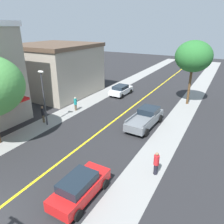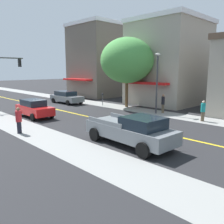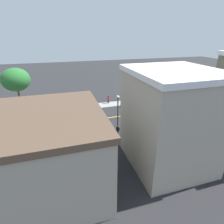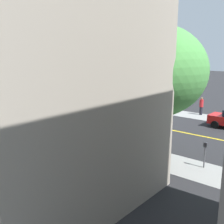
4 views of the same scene
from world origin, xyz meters
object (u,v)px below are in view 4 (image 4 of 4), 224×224
at_px(pedestrian_teal_shirt, 59,118).
at_px(white_sedan_left_curb, 24,104).
at_px(street_lamp, 100,90).
at_px(grey_pickup_truck, 125,103).
at_px(street_tree_right_corner, 81,52).
at_px(parking_meter, 205,151).
at_px(street_tree_left_near, 152,71).
at_px(pedestrian_red_shirt, 201,106).
at_px(pedestrian_black_shirt, 90,128).

bearing_deg(pedestrian_teal_shirt, white_sedan_left_curb, -118.68).
bearing_deg(street_lamp, grey_pickup_truck, 27.69).
height_order(street_tree_right_corner, parking_meter, street_tree_right_corner).
height_order(street_tree_left_near, pedestrian_red_shirt, street_tree_left_near).
bearing_deg(street_tree_left_near, grey_pickup_truck, 43.39).
relative_size(street_lamp, white_sedan_left_curb, 1.34).
xyz_separation_m(street_tree_left_near, street_tree_right_corner, (12.57, 18.62, 0.95)).
height_order(white_sedan_left_curb, grey_pickup_truck, grey_pickup_truck).
xyz_separation_m(white_sedan_left_curb, pedestrian_red_shirt, (10.40, -15.07, 0.14)).
relative_size(street_tree_right_corner, pedestrian_black_shirt, 4.37).
relative_size(pedestrian_black_shirt, pedestrian_teal_shirt, 1.08).
relative_size(street_tree_right_corner, parking_meter, 5.58).
xyz_separation_m(street_tree_right_corner, pedestrian_red_shirt, (0.99, -15.98, -5.21)).
xyz_separation_m(street_tree_left_near, parking_meter, (1.22, -2.73, -4.24)).
bearing_deg(pedestrian_red_shirt, pedestrian_teal_shirt, 53.62).
distance_m(street_tree_left_near, pedestrian_teal_shirt, 10.48).
bearing_deg(street_tree_right_corner, white_sedan_left_curb, -174.48).
xyz_separation_m(street_tree_left_near, white_sedan_left_curb, (3.16, 17.71, -4.40)).
distance_m(street_tree_right_corner, parking_meter, 24.73).
bearing_deg(pedestrian_black_shirt, parking_meter, -96.56).
height_order(street_lamp, pedestrian_black_shirt, street_lamp).
bearing_deg(parking_meter, street_lamp, 91.32).
relative_size(street_tree_right_corner, white_sedan_left_curb, 1.89).
height_order(white_sedan_left_curb, pedestrian_red_shirt, pedestrian_red_shirt).
bearing_deg(pedestrian_red_shirt, street_lamp, 72.75).
bearing_deg(street_tree_left_near, street_lamp, 77.75).
bearing_deg(grey_pickup_truck, street_tree_right_corner, -12.68).
distance_m(street_lamp, pedestrian_teal_shirt, 5.42).
relative_size(street_tree_right_corner, pedestrian_teal_shirt, 4.71).
distance_m(street_tree_right_corner, white_sedan_left_curb, 10.86).
distance_m(street_tree_left_near, pedestrian_black_shirt, 6.58).
bearing_deg(street_tree_left_near, pedestrian_teal_shirt, 83.13).
relative_size(street_tree_left_near, white_sedan_left_curb, 1.81).
bearing_deg(pedestrian_red_shirt, parking_meter, 106.08).
distance_m(street_lamp, pedestrian_black_shirt, 2.72).
relative_size(grey_pickup_truck, pedestrian_black_shirt, 3.06).
relative_size(parking_meter, pedestrian_black_shirt, 0.78).
relative_size(street_tree_right_corner, grey_pickup_truck, 1.43).
bearing_deg(street_lamp, street_tree_left_near, -102.25).
xyz_separation_m(street_lamp, white_sedan_left_curb, (2.11, 12.91, -2.81)).
xyz_separation_m(pedestrian_red_shirt, pedestrian_teal_shirt, (-12.41, 6.87, -0.02)).
relative_size(street_tree_right_corner, pedestrian_red_shirt, 4.59).
relative_size(street_tree_left_near, parking_meter, 5.32).
bearing_deg(pedestrian_teal_shirt, grey_pickup_truck, 165.49).
bearing_deg(pedestrian_teal_shirt, pedestrian_black_shirt, 64.19).
height_order(pedestrian_black_shirt, pedestrian_red_shirt, pedestrian_black_shirt).
relative_size(street_tree_left_near, pedestrian_red_shirt, 4.38).
bearing_deg(street_tree_right_corner, street_lamp, -129.83).
bearing_deg(street_tree_left_near, white_sedan_left_curb, 79.89).
distance_m(street_tree_right_corner, pedestrian_red_shirt, 16.84).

